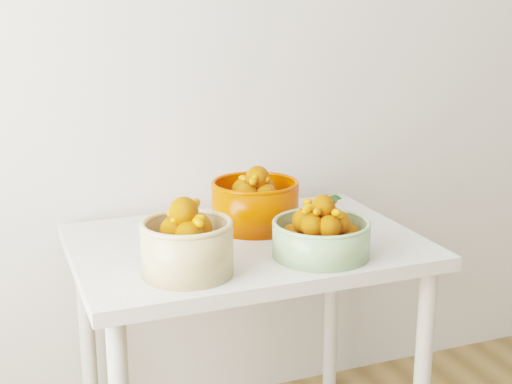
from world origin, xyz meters
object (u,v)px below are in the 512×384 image
Objects in this scene: bowl_orange at (255,203)px; bowl_green at (321,235)px; table at (246,270)px; bowl_cream at (187,245)px.

bowl_green is at bearing -75.83° from bowl_orange.
table is 0.29m from bowl_green.
bowl_cream reaches higher than bowl_green.
bowl_orange is at bearing 104.17° from bowl_green.
bowl_orange reaches higher than bowl_green.
bowl_cream is 0.38m from bowl_green.
table is at bearing 39.79° from bowl_cream.
bowl_orange is at bearing 57.41° from table.
bowl_cream reaches higher than table.
table is 3.44× the size of bowl_green.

